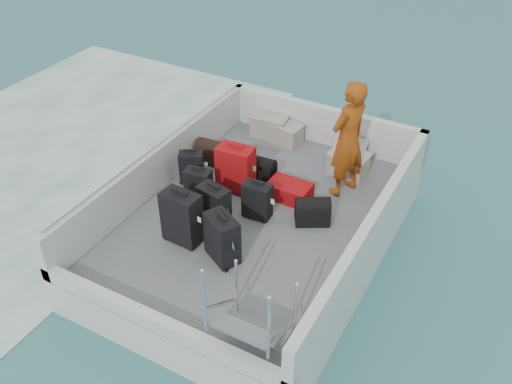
{
  "coord_description": "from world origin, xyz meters",
  "views": [
    {
      "loc": [
        3.19,
        -5.81,
        5.92
      ],
      "look_at": [
        -0.05,
        0.07,
        1.0
      ],
      "focal_mm": 40.0,
      "sensor_mm": 36.0,
      "label": 1
    }
  ],
  "objects_px": {
    "passenger": "(348,139)",
    "crate_2": "(349,152)",
    "suitcase_4": "(214,207)",
    "suitcase_8": "(289,191)",
    "crate_3": "(348,165)",
    "suitcase_6": "(222,239)",
    "suitcase_7": "(257,201)",
    "crate_0": "(270,126)",
    "suitcase_1": "(199,187)",
    "suitcase_2": "(192,168)",
    "suitcase_5": "(236,169)",
    "suitcase_3": "(182,218)",
    "crate_1": "(286,134)"
  },
  "relations": [
    {
      "from": "suitcase_3",
      "to": "crate_2",
      "type": "xyz_separation_m",
      "value": [
        1.26,
        3.06,
        -0.24
      ]
    },
    {
      "from": "suitcase_4",
      "to": "suitcase_6",
      "type": "relative_size",
      "value": 0.96
    },
    {
      "from": "suitcase_8",
      "to": "crate_3",
      "type": "bearing_deg",
      "value": -26.48
    },
    {
      "from": "suitcase_7",
      "to": "crate_3",
      "type": "relative_size",
      "value": 0.96
    },
    {
      "from": "suitcase_2",
      "to": "crate_1",
      "type": "xyz_separation_m",
      "value": [
        0.75,
        1.84,
        -0.11
      ]
    },
    {
      "from": "suitcase_8",
      "to": "crate_0",
      "type": "xyz_separation_m",
      "value": [
        -1.15,
        1.55,
        0.06
      ]
    },
    {
      "from": "suitcase_2",
      "to": "passenger",
      "type": "relative_size",
      "value": 0.29
    },
    {
      "from": "suitcase_2",
      "to": "suitcase_4",
      "type": "relative_size",
      "value": 0.82
    },
    {
      "from": "crate_2",
      "to": "suitcase_1",
      "type": "bearing_deg",
      "value": -124.75
    },
    {
      "from": "suitcase_3",
      "to": "crate_0",
      "type": "distance_m",
      "value": 3.19
    },
    {
      "from": "suitcase_7",
      "to": "crate_0",
      "type": "bearing_deg",
      "value": 110.03
    },
    {
      "from": "crate_2",
      "to": "passenger",
      "type": "distance_m",
      "value": 1.18
    },
    {
      "from": "suitcase_2",
      "to": "suitcase_6",
      "type": "distance_m",
      "value": 1.89
    },
    {
      "from": "suitcase_5",
      "to": "suitcase_8",
      "type": "xyz_separation_m",
      "value": [
        0.83,
        0.21,
        -0.25
      ]
    },
    {
      "from": "suitcase_6",
      "to": "suitcase_8",
      "type": "height_order",
      "value": "suitcase_6"
    },
    {
      "from": "suitcase_6",
      "to": "suitcase_2",
      "type": "bearing_deg",
      "value": 165.39
    },
    {
      "from": "suitcase_4",
      "to": "crate_3",
      "type": "height_order",
      "value": "suitcase_4"
    },
    {
      "from": "crate_3",
      "to": "suitcase_7",
      "type": "bearing_deg",
      "value": -113.94
    },
    {
      "from": "suitcase_1",
      "to": "passenger",
      "type": "bearing_deg",
      "value": 27.99
    },
    {
      "from": "crate_0",
      "to": "passenger",
      "type": "bearing_deg",
      "value": -28.36
    },
    {
      "from": "suitcase_8",
      "to": "crate_0",
      "type": "relative_size",
      "value": 1.04
    },
    {
      "from": "suitcase_2",
      "to": "crate_3",
      "type": "height_order",
      "value": "suitcase_2"
    },
    {
      "from": "suitcase_8",
      "to": "crate_2",
      "type": "xyz_separation_m",
      "value": [
        0.41,
        1.44,
        0.03
      ]
    },
    {
      "from": "suitcase_8",
      "to": "crate_1",
      "type": "height_order",
      "value": "crate_1"
    },
    {
      "from": "suitcase_1",
      "to": "suitcase_8",
      "type": "distance_m",
      "value": 1.4
    },
    {
      "from": "suitcase_2",
      "to": "suitcase_3",
      "type": "xyz_separation_m",
      "value": [
        0.69,
        -1.25,
        0.13
      ]
    },
    {
      "from": "passenger",
      "to": "crate_3",
      "type": "bearing_deg",
      "value": -147.12
    },
    {
      "from": "suitcase_7",
      "to": "crate_0",
      "type": "xyz_separation_m",
      "value": [
        -0.95,
        2.2,
        -0.1
      ]
    },
    {
      "from": "suitcase_4",
      "to": "crate_1",
      "type": "height_order",
      "value": "suitcase_4"
    },
    {
      "from": "suitcase_4",
      "to": "crate_3",
      "type": "relative_size",
      "value": 1.11
    },
    {
      "from": "suitcase_7",
      "to": "crate_3",
      "type": "bearing_deg",
      "value": 62.88
    },
    {
      "from": "suitcase_1",
      "to": "crate_3",
      "type": "distance_m",
      "value": 2.5
    },
    {
      "from": "suitcase_2",
      "to": "suitcase_3",
      "type": "distance_m",
      "value": 1.43
    },
    {
      "from": "suitcase_6",
      "to": "suitcase_7",
      "type": "bearing_deg",
      "value": 120.53
    },
    {
      "from": "suitcase_1",
      "to": "crate_3",
      "type": "relative_size",
      "value": 0.99
    },
    {
      "from": "crate_0",
      "to": "suitcase_1",
      "type": "bearing_deg",
      "value": -89.64
    },
    {
      "from": "suitcase_1",
      "to": "passenger",
      "type": "relative_size",
      "value": 0.32
    },
    {
      "from": "suitcase_1",
      "to": "crate_3",
      "type": "bearing_deg",
      "value": 38.1
    },
    {
      "from": "crate_0",
      "to": "suitcase_8",
      "type": "bearing_deg",
      "value": -53.38
    },
    {
      "from": "suitcase_4",
      "to": "suitcase_8",
      "type": "bearing_deg",
      "value": 72.7
    },
    {
      "from": "crate_0",
      "to": "crate_1",
      "type": "bearing_deg",
      "value": -12.73
    },
    {
      "from": "suitcase_2",
      "to": "suitcase_7",
      "type": "xyz_separation_m",
      "value": [
        1.34,
        -0.28,
        0.02
      ]
    },
    {
      "from": "suitcase_6",
      "to": "crate_0",
      "type": "bearing_deg",
      "value": 135.65
    },
    {
      "from": "passenger",
      "to": "crate_2",
      "type": "bearing_deg",
      "value": -143.72
    },
    {
      "from": "suitcase_1",
      "to": "suitcase_8",
      "type": "height_order",
      "value": "suitcase_1"
    },
    {
      "from": "suitcase_5",
      "to": "crate_3",
      "type": "xyz_separation_m",
      "value": [
        1.38,
        1.26,
        -0.2
      ]
    },
    {
      "from": "suitcase_2",
      "to": "passenger",
      "type": "distance_m",
      "value": 2.49
    },
    {
      "from": "suitcase_3",
      "to": "crate_1",
      "type": "height_order",
      "value": "suitcase_3"
    },
    {
      "from": "crate_2",
      "to": "suitcase_2",
      "type": "bearing_deg",
      "value": -137.17
    },
    {
      "from": "suitcase_2",
      "to": "suitcase_7",
      "type": "distance_m",
      "value": 1.37
    }
  ]
}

